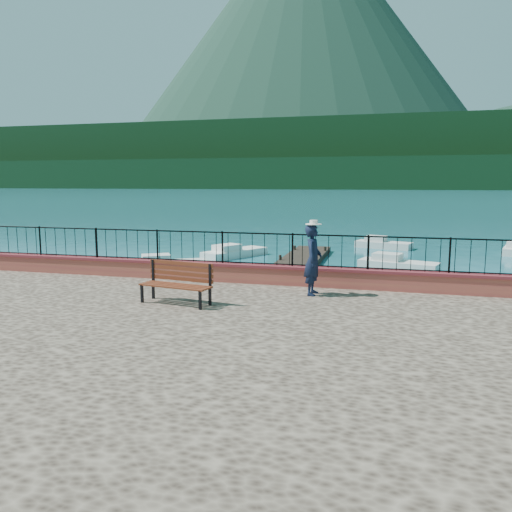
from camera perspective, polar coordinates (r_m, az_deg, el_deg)
The scene contains 15 objects.
ground at distance 11.86m, azimuth 2.07°, elevation -12.65°, with size 2000.00×2000.00×0.00m, color #19596B.
promenade at distance 6.51m, azimuth -11.20°, elevation -26.02°, with size 30.00×20.00×1.20m, color #332821.
parapet at distance 14.95m, azimuth 5.28°, elevation -2.29°, with size 28.00×0.46×0.58m, color #B0583F.
railing at distance 14.83m, azimuth 5.32°, elevation 0.62°, with size 27.00×0.05×0.95m, color black.
dock at distance 23.58m, azimuth 3.88°, elevation -1.61°, with size 2.00×16.00×0.30m, color #2D231C.
far_forest at distance 310.83m, azimuth 14.75°, elevation 9.07°, with size 900.00×60.00×18.00m, color black.
foothills at distance 371.21m, azimuth 14.89°, elevation 10.93°, with size 900.00×120.00×44.00m, color black.
volcano at distance 744.78m, azimuth 5.51°, elevation 22.87°, with size 560.00×560.00×380.00m, color #142D23.
park_bench at distance 12.85m, azimuth -9.08°, elevation -4.04°, with size 1.97×0.93×1.05m.
person at distance 13.66m, azimuth 6.53°, elevation -0.45°, with size 0.70×0.46×1.93m, color black.
hat at distance 13.54m, azimuth 6.61°, elevation 3.84°, with size 0.44×0.44×0.12m, color white.
boat_0 at distance 24.79m, azimuth -10.03°, elevation -0.64°, with size 3.79×1.30×0.80m, color silver.
boat_1 at distance 25.43m, azimuth 15.99°, elevation -0.61°, with size 3.76×1.30×0.80m, color silver.
boat_3 at distance 28.62m, azimuth -2.42°, elevation 0.69°, with size 4.18×1.30×0.80m, color white.
boat_4 at distance 33.46m, azimuth 14.39°, elevation 1.56°, with size 3.51×1.30×0.80m, color silver.
Camera 1 is at (2.46, -10.78, 4.27)m, focal length 35.00 mm.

